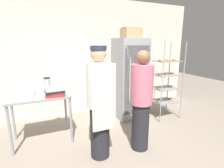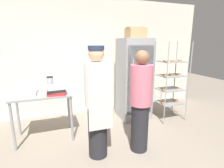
{
  "view_description": "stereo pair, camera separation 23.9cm",
  "coord_description": "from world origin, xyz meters",
  "px_view_note": "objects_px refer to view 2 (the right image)",
  "views": [
    {
      "loc": [
        -1.12,
        -1.95,
        1.79
      ],
      "look_at": [
        0.08,
        0.71,
        1.09
      ],
      "focal_mm": 28.0,
      "sensor_mm": 36.0,
      "label": 1
    },
    {
      "loc": [
        -0.9,
        -2.04,
        1.79
      ],
      "look_at": [
        0.08,
        0.71,
        1.09
      ],
      "focal_mm": 28.0,
      "sensor_mm": 36.0,
      "label": 2
    }
  ],
  "objects_px": {
    "donut_box": "(28,93)",
    "person_baker": "(97,102)",
    "refrigerator": "(134,79)",
    "binder_stack": "(56,90)",
    "blender_pitcher": "(50,84)",
    "cardboard_storage_box": "(136,33)",
    "person_customer": "(140,102)",
    "baking_rack": "(171,82)"
  },
  "relations": [
    {
      "from": "cardboard_storage_box",
      "to": "person_customer",
      "type": "relative_size",
      "value": 0.25
    },
    {
      "from": "refrigerator",
      "to": "blender_pitcher",
      "type": "xyz_separation_m",
      "value": [
        -1.86,
        -0.2,
        0.07
      ]
    },
    {
      "from": "donut_box",
      "to": "baking_rack",
      "type": "bearing_deg",
      "value": -0.04
    },
    {
      "from": "binder_stack",
      "to": "person_baker",
      "type": "xyz_separation_m",
      "value": [
        0.56,
        -0.69,
        -0.06
      ]
    },
    {
      "from": "binder_stack",
      "to": "cardboard_storage_box",
      "type": "relative_size",
      "value": 0.79
    },
    {
      "from": "blender_pitcher",
      "to": "binder_stack",
      "type": "bearing_deg",
      "value": -73.04
    },
    {
      "from": "cardboard_storage_box",
      "to": "baking_rack",
      "type": "bearing_deg",
      "value": -34.14
    },
    {
      "from": "blender_pitcher",
      "to": "person_baker",
      "type": "xyz_separation_m",
      "value": [
        0.65,
        -1.0,
        -0.1
      ]
    },
    {
      "from": "refrigerator",
      "to": "donut_box",
      "type": "distance_m",
      "value": 2.26
    },
    {
      "from": "person_customer",
      "to": "baking_rack",
      "type": "bearing_deg",
      "value": 34.93
    },
    {
      "from": "refrigerator",
      "to": "person_customer",
      "type": "distance_m",
      "value": 1.37
    },
    {
      "from": "person_baker",
      "to": "cardboard_storage_box",
      "type": "bearing_deg",
      "value": 45.43
    },
    {
      "from": "refrigerator",
      "to": "blender_pitcher",
      "type": "bearing_deg",
      "value": -173.73
    },
    {
      "from": "refrigerator",
      "to": "person_customer",
      "type": "relative_size",
      "value": 1.12
    },
    {
      "from": "baking_rack",
      "to": "cardboard_storage_box",
      "type": "xyz_separation_m",
      "value": [
        -0.7,
        0.47,
        1.1
      ]
    },
    {
      "from": "refrigerator",
      "to": "person_baker",
      "type": "bearing_deg",
      "value": -135.11
    },
    {
      "from": "baking_rack",
      "to": "person_baker",
      "type": "relative_size",
      "value": 1.04
    },
    {
      "from": "refrigerator",
      "to": "binder_stack",
      "type": "relative_size",
      "value": 5.69
    },
    {
      "from": "refrigerator",
      "to": "binder_stack",
      "type": "height_order",
      "value": "refrigerator"
    },
    {
      "from": "cardboard_storage_box",
      "to": "person_baker",
      "type": "bearing_deg",
      "value": -134.57
    },
    {
      "from": "person_customer",
      "to": "cardboard_storage_box",
      "type": "bearing_deg",
      "value": 67.36
    },
    {
      "from": "cardboard_storage_box",
      "to": "person_customer",
      "type": "bearing_deg",
      "value": -112.64
    },
    {
      "from": "refrigerator",
      "to": "blender_pitcher",
      "type": "height_order",
      "value": "refrigerator"
    },
    {
      "from": "binder_stack",
      "to": "cardboard_storage_box",
      "type": "bearing_deg",
      "value": 18.18
    },
    {
      "from": "donut_box",
      "to": "person_baker",
      "type": "relative_size",
      "value": 0.15
    },
    {
      "from": "person_customer",
      "to": "person_baker",
      "type": "bearing_deg",
      "value": 174.0
    },
    {
      "from": "donut_box",
      "to": "person_baker",
      "type": "bearing_deg",
      "value": -38.47
    },
    {
      "from": "person_customer",
      "to": "blender_pitcher",
      "type": "bearing_deg",
      "value": 141.68
    },
    {
      "from": "blender_pitcher",
      "to": "person_customer",
      "type": "height_order",
      "value": "person_customer"
    },
    {
      "from": "donut_box",
      "to": "binder_stack",
      "type": "xyz_separation_m",
      "value": [
        0.46,
        -0.13,
        0.04
      ]
    },
    {
      "from": "refrigerator",
      "to": "cardboard_storage_box",
      "type": "xyz_separation_m",
      "value": [
        0.06,
        0.08,
        1.06
      ]
    },
    {
      "from": "binder_stack",
      "to": "person_baker",
      "type": "relative_size",
      "value": 0.19
    },
    {
      "from": "donut_box",
      "to": "person_customer",
      "type": "bearing_deg",
      "value": -27.24
    },
    {
      "from": "binder_stack",
      "to": "donut_box",
      "type": "bearing_deg",
      "value": 164.63
    },
    {
      "from": "donut_box",
      "to": "blender_pitcher",
      "type": "xyz_separation_m",
      "value": [
        0.37,
        0.18,
        0.08
      ]
    },
    {
      "from": "person_baker",
      "to": "donut_box",
      "type": "bearing_deg",
      "value": 141.53
    },
    {
      "from": "refrigerator",
      "to": "cardboard_storage_box",
      "type": "relative_size",
      "value": 4.49
    },
    {
      "from": "baking_rack",
      "to": "refrigerator",
      "type": "bearing_deg",
      "value": 152.84
    },
    {
      "from": "baking_rack",
      "to": "person_customer",
      "type": "xyz_separation_m",
      "value": [
        -1.27,
        -0.88,
        -0.04
      ]
    },
    {
      "from": "baking_rack",
      "to": "binder_stack",
      "type": "bearing_deg",
      "value": -177.16
    },
    {
      "from": "blender_pitcher",
      "to": "donut_box",
      "type": "bearing_deg",
      "value": -153.57
    },
    {
      "from": "binder_stack",
      "to": "person_customer",
      "type": "relative_size",
      "value": 0.2
    }
  ]
}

